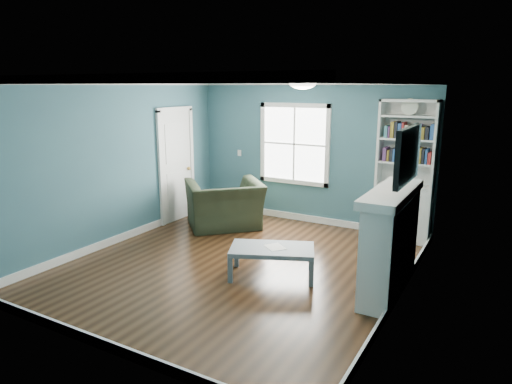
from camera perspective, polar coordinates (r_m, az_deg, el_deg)
The scene contains 13 objects.
floor at distance 6.63m, azimuth -2.22°, elevation -9.08°, with size 5.00×5.00×0.00m, color black.
room_walls at distance 6.21m, azimuth -2.35°, elevation 4.56°, with size 5.00×5.00×5.00m.
trim at distance 6.27m, azimuth -2.32°, elevation 1.44°, with size 4.50×5.00×2.60m.
window at distance 8.54m, azimuth 4.81°, elevation 5.98°, with size 1.40×0.06×1.50m.
bookshelf at distance 7.81m, azimuth 18.05°, elevation 0.80°, with size 0.90×0.35×2.31m.
fireplace at distance 5.84m, azimuth 16.54°, elevation -6.10°, with size 0.44×1.58×1.30m.
tv at distance 5.56m, azimuth 18.47°, elevation 4.39°, with size 0.06×1.10×0.65m, color black.
door at distance 8.70m, azimuth -9.91°, elevation 3.45°, with size 0.12×0.98×2.17m.
ceiling_fixture at distance 5.80m, azimuth 5.88°, elevation 13.50°, with size 0.38×0.38×0.15m.
light_switch at distance 9.13m, azimuth -2.09°, elevation 4.90°, with size 0.08×0.01×0.12m, color white.
recliner at distance 8.20m, azimuth -3.98°, elevation -0.60°, with size 1.29×0.84×1.13m, color black.
coffee_table at distance 6.15m, azimuth 2.03°, elevation -7.40°, with size 1.26×0.99×0.40m.
paper_sheet at distance 6.14m, azimuth 2.41°, elevation -6.88°, with size 0.22×0.28×0.00m, color white.
Camera 1 is at (3.25, -5.21, 2.50)m, focal length 32.00 mm.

